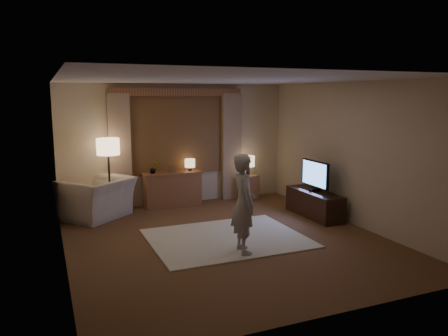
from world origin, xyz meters
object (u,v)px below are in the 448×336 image
tv_stand (314,204)px  armchair (97,198)px  sideboard (172,190)px  side_table (248,187)px  person (244,203)px

tv_stand → armchair: bearing=159.2°
sideboard → tv_stand: (2.35, -1.86, -0.10)m
side_table → armchair: bearing=-174.8°
armchair → side_table: bearing=145.3°
sideboard → person: 3.19m
sideboard → side_table: size_ratio=2.14×
person → tv_stand: bearing=-52.2°
armchair → side_table: (3.37, 0.31, -0.11)m
sideboard → armchair: bearing=-167.4°
sideboard → person: size_ratio=0.80×
armchair → tv_stand: 4.22m
armchair → tv_stand: bearing=119.2°
sideboard → tv_stand: size_ratio=0.86×
sideboard → side_table: bearing=-1.6°
side_table → person: size_ratio=0.37×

